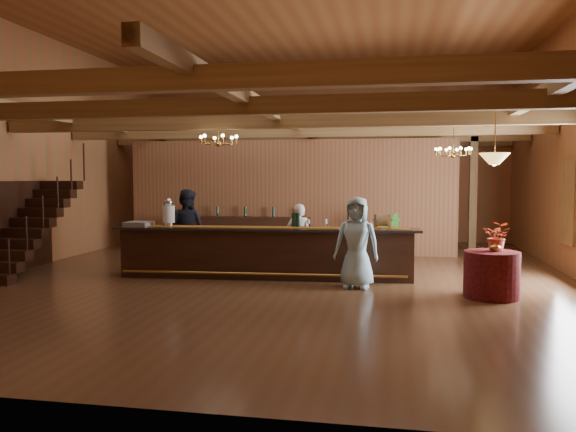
% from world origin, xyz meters
% --- Properties ---
extents(floor, '(14.00, 14.00, 0.00)m').
position_xyz_m(floor, '(0.00, 0.00, 0.00)').
color(floor, brown).
rests_on(floor, ground).
extents(ceiling, '(14.00, 14.00, 0.00)m').
position_xyz_m(ceiling, '(0.00, 0.00, 5.50)').
color(ceiling, brown).
rests_on(ceiling, wall_back).
extents(wall_back, '(12.00, 0.10, 5.50)m').
position_xyz_m(wall_back, '(0.00, 7.00, 2.75)').
color(wall_back, '#A75F37').
rests_on(wall_back, floor).
extents(wall_front, '(12.00, 0.10, 5.50)m').
position_xyz_m(wall_front, '(0.00, -7.00, 2.75)').
color(wall_front, '#A75F37').
rests_on(wall_front, floor).
extents(wall_left, '(0.10, 14.00, 5.50)m').
position_xyz_m(wall_left, '(-6.00, 0.00, 2.75)').
color(wall_left, '#A75F37').
rests_on(wall_left, floor).
extents(beam_grid, '(11.90, 13.90, 0.39)m').
position_xyz_m(beam_grid, '(0.00, 0.51, 3.24)').
color(beam_grid, olive).
rests_on(beam_grid, wall_left).
extents(support_posts, '(9.20, 10.20, 3.20)m').
position_xyz_m(support_posts, '(0.00, -0.50, 1.60)').
color(support_posts, olive).
rests_on(support_posts, floor).
extents(partition_wall, '(9.00, 0.18, 3.10)m').
position_xyz_m(partition_wall, '(-0.50, 3.50, 1.55)').
color(partition_wall, brown).
rests_on(partition_wall, floor).
extents(window_right_back, '(0.12, 1.05, 1.75)m').
position_xyz_m(window_right_back, '(5.95, 1.00, 1.55)').
color(window_right_back, white).
rests_on(window_right_back, wall_right).
extents(staircase, '(1.00, 2.80, 2.00)m').
position_xyz_m(staircase, '(-5.45, -0.74, 1.00)').
color(staircase, black).
rests_on(staircase, floor).
extents(backroom_boxes, '(4.10, 0.60, 1.10)m').
position_xyz_m(backroom_boxes, '(-0.29, 5.50, 0.53)').
color(backroom_boxes, black).
rests_on(backroom_boxes, floor).
extents(tasting_bar, '(6.33, 1.19, 1.06)m').
position_xyz_m(tasting_bar, '(-0.28, -0.35, 0.53)').
color(tasting_bar, black).
rests_on(tasting_bar, floor).
extents(beverage_dispenser, '(0.26, 0.26, 0.60)m').
position_xyz_m(beverage_dispenser, '(-2.36, -0.43, 1.34)').
color(beverage_dispenser, silver).
rests_on(beverage_dispenser, tasting_bar).
extents(glass_rack_tray, '(0.50, 0.50, 0.10)m').
position_xyz_m(glass_rack_tray, '(-2.97, -0.57, 1.10)').
color(glass_rack_tray, gray).
rests_on(glass_rack_tray, tasting_bar).
extents(raffle_drum, '(0.34, 0.24, 0.30)m').
position_xyz_m(raffle_drum, '(2.11, -0.25, 1.23)').
color(raffle_drum, olive).
rests_on(raffle_drum, tasting_bar).
extents(bar_bottle_0, '(0.07, 0.07, 0.30)m').
position_xyz_m(bar_bottle_0, '(0.29, -0.20, 1.20)').
color(bar_bottle_0, black).
rests_on(bar_bottle_0, tasting_bar).
extents(bar_bottle_1, '(0.07, 0.07, 0.30)m').
position_xyz_m(bar_bottle_1, '(0.30, -0.20, 1.20)').
color(bar_bottle_1, black).
rests_on(bar_bottle_1, tasting_bar).
extents(bar_bottle_2, '(0.07, 0.07, 0.30)m').
position_xyz_m(bar_bottle_2, '(0.38, -0.19, 1.20)').
color(bar_bottle_2, black).
rests_on(bar_bottle_2, tasting_bar).
extents(backbar_shelf, '(3.60, 1.04, 1.00)m').
position_xyz_m(backbar_shelf, '(-1.65, 3.24, 0.50)').
color(backbar_shelf, black).
rests_on(backbar_shelf, floor).
extents(round_table, '(0.94, 0.94, 0.81)m').
position_xyz_m(round_table, '(4.00, -1.55, 0.41)').
color(round_table, maroon).
rests_on(round_table, floor).
extents(chandelier_left, '(0.80, 0.80, 0.49)m').
position_xyz_m(chandelier_left, '(-1.25, -0.40, 2.87)').
color(chandelier_left, '#BE9340').
rests_on(chandelier_left, beam_grid).
extents(chandelier_right, '(0.80, 0.80, 0.69)m').
position_xyz_m(chandelier_right, '(3.65, 1.58, 2.67)').
color(chandelier_right, '#BE9340').
rests_on(chandelier_right, beam_grid).
extents(pendant_lamp, '(0.52, 0.52, 0.90)m').
position_xyz_m(pendant_lamp, '(4.00, -1.55, 2.40)').
color(pendant_lamp, '#BE9340').
rests_on(pendant_lamp, beam_grid).
extents(bartender, '(0.55, 0.36, 1.51)m').
position_xyz_m(bartender, '(0.30, 0.42, 0.76)').
color(bartender, white).
rests_on(bartender, floor).
extents(staff_second, '(0.97, 0.81, 1.81)m').
position_xyz_m(staff_second, '(-2.31, 0.49, 0.91)').
color(staff_second, black).
rests_on(staff_second, floor).
extents(guest, '(0.91, 0.66, 1.73)m').
position_xyz_m(guest, '(1.64, -1.09, 0.86)').
color(guest, '#98C4D6').
rests_on(guest, floor).
extents(floor_plant, '(0.68, 0.55, 1.21)m').
position_xyz_m(floor_plant, '(2.17, 2.52, 0.60)').
color(floor_plant, '#276A22').
rests_on(floor_plant, floor).
extents(table_flowers, '(0.58, 0.54, 0.51)m').
position_xyz_m(table_flowers, '(4.10, -1.45, 1.07)').
color(table_flowers, '#D75533').
rests_on(table_flowers, round_table).
extents(table_vase, '(0.18, 0.18, 0.30)m').
position_xyz_m(table_vase, '(4.05, -1.55, 0.96)').
color(table_vase, '#BE9340').
rests_on(table_vase, round_table).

